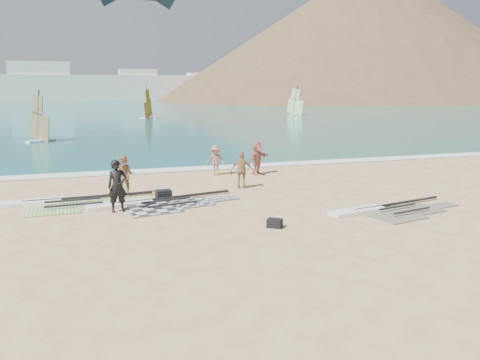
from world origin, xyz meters
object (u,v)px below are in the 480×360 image
object	(u,v)px
rig_orange	(387,211)
gear_bag_far	(275,223)
person_wetsuit	(117,186)
beachgoer_back	(242,170)
beachgoer_left	(125,176)
rig_green	(60,204)
beachgoer_mid	(216,160)
rig_grey	(154,204)
gear_bag_near	(163,195)
beachgoer_right	(257,158)

from	to	relation	value
rig_orange	gear_bag_far	world-z (taller)	gear_bag_far
person_wetsuit	beachgoer_back	xyz separation A→B (m)	(5.32, 2.43, -0.13)
gear_bag_far	beachgoer_left	world-z (taller)	beachgoer_left
rig_green	beachgoer_mid	size ratio (longest dim) A/B	4.00
person_wetsuit	beachgoer_back	distance (m)	5.85
rig_orange	beachgoer_left	xyz separation A→B (m)	(-8.63, 5.31, 0.78)
rig_green	beachgoer_back	distance (m)	7.45
rig_grey	rig_green	world-z (taller)	rig_green
gear_bag_near	beachgoer_left	size ratio (longest dim) A/B	0.35
beachgoer_left	beachgoer_back	xyz separation A→B (m)	(4.91, -0.04, -0.03)
gear_bag_near	beachgoer_back	distance (m)	3.75
beachgoer_right	rig_green	bearing A→B (deg)	161.83
rig_orange	beachgoer_right	size ratio (longest dim) A/B	3.13
rig_orange	person_wetsuit	xyz separation A→B (m)	(-9.04, 2.84, 0.88)
rig_green	person_wetsuit	bearing A→B (deg)	-42.11
beachgoer_mid	beachgoer_right	size ratio (longest dim) A/B	0.90
rig_orange	beachgoer_left	size ratio (longest dim) A/B	3.18
rig_green	gear_bag_far	bearing A→B (deg)	-40.56
beachgoer_mid	rig_green	bearing A→B (deg)	-129.42
rig_grey	person_wetsuit	distance (m)	1.65
gear_bag_far	rig_orange	bearing A→B (deg)	6.98
gear_bag_far	beachgoer_back	world-z (taller)	beachgoer_back
beachgoer_left	gear_bag_near	bearing A→B (deg)	-28.66
beachgoer_left	beachgoer_back	bearing A→B (deg)	9.44
beachgoer_left	beachgoer_right	world-z (taller)	beachgoer_right
rig_green	beachgoer_left	size ratio (longest dim) A/B	3.65
rig_grey	beachgoer_right	distance (m)	7.51
gear_bag_near	gear_bag_far	size ratio (longest dim) A/B	1.28
gear_bag_far	beachgoer_mid	world-z (taller)	beachgoer_mid
rig_grey	beachgoer_back	world-z (taller)	beachgoer_back
beachgoer_right	gear_bag_near	bearing A→B (deg)	176.64
gear_bag_near	beachgoer_left	world-z (taller)	beachgoer_left
gear_bag_far	beachgoer_left	distance (m)	7.23
beachgoer_mid	beachgoer_back	xyz separation A→B (m)	(0.34, -3.26, 0.04)
rig_orange	beachgoer_right	bearing A→B (deg)	92.26
rig_grey	beachgoer_right	world-z (taller)	beachgoer_right
person_wetsuit	beachgoer_back	size ratio (longest dim) A/B	1.16
gear_bag_near	beachgoer_right	bearing A→B (deg)	36.84
person_wetsuit	beachgoer_mid	bearing A→B (deg)	42.27
rig_grey	beachgoer_back	distance (m)	4.52
rig_orange	beachgoer_right	world-z (taller)	beachgoer_right
rig_grey	person_wetsuit	size ratio (longest dim) A/B	3.12
rig_green	gear_bag_far	xyz separation A→B (m)	(6.63, -5.03, 0.09)
rig_orange	person_wetsuit	world-z (taller)	person_wetsuit
rig_grey	beachgoer_right	size ratio (longest dim) A/B	3.45
rig_green	rig_orange	distance (m)	11.97
person_wetsuit	beachgoer_left	bearing A→B (deg)	73.97
gear_bag_far	beachgoer_right	bearing A→B (deg)	74.29
gear_bag_near	beachgoer_mid	xyz separation A→B (m)	(3.20, 4.31, 0.57)
rig_grey	beachgoer_mid	size ratio (longest dim) A/B	3.84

